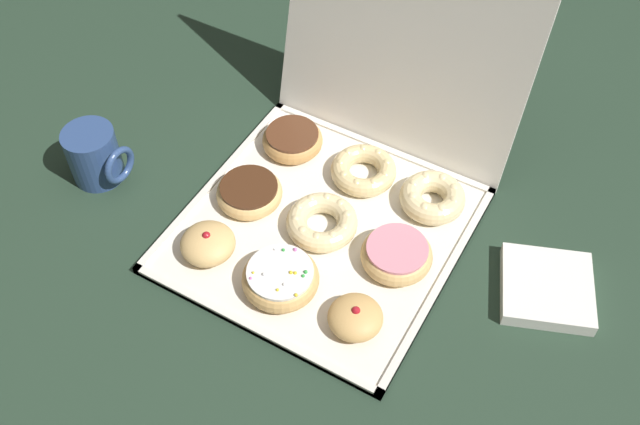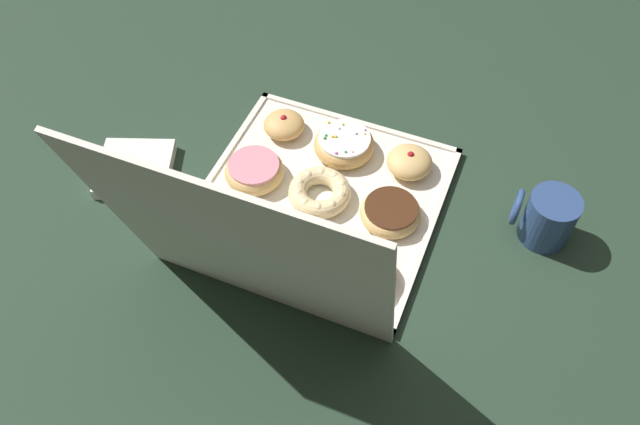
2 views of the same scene
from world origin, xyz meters
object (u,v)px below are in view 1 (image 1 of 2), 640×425
at_px(jelly_filled_donut_2, 355,317).
at_px(cruller_donut_4, 322,221).
at_px(sprinkle_donut_1, 283,279).
at_px(chocolate_frosted_donut_3, 249,192).
at_px(chocolate_frosted_donut_6, 292,140).
at_px(cruller_donut_8, 432,197).
at_px(jelly_filled_donut_0, 208,244).
at_px(napkin_stack, 547,288).
at_px(cruller_donut_7, 363,170).
at_px(coffee_mug, 95,155).
at_px(pink_frosted_donut_5, 396,256).
at_px(donut_box, 322,231).

xyz_separation_m(jelly_filled_donut_2, cruller_donut_4, (-0.13, 0.14, -0.00)).
xyz_separation_m(sprinkle_donut_1, chocolate_frosted_donut_3, (-0.14, 0.12, -0.00)).
bearing_deg(chocolate_frosted_donut_6, jelly_filled_donut_2, -44.94).
relative_size(jelly_filled_donut_2, cruller_donut_8, 0.75).
bearing_deg(jelly_filled_donut_0, chocolate_frosted_donut_6, 90.95).
distance_m(cruller_donut_8, napkin_stack, 0.24).
height_order(cruller_donut_4, chocolate_frosted_donut_6, same).
xyz_separation_m(cruller_donut_4, cruller_donut_7, (0.01, 0.14, -0.00)).
height_order(sprinkle_donut_1, chocolate_frosted_donut_3, sprinkle_donut_1).
xyz_separation_m(cruller_donut_4, cruller_donut_8, (0.14, 0.14, 0.00)).
bearing_deg(napkin_stack, cruller_donut_4, -169.18).
bearing_deg(jelly_filled_donut_0, cruller_donut_7, 62.33).
height_order(cruller_donut_7, coffee_mug, coffee_mug).
bearing_deg(jelly_filled_donut_0, sprinkle_donut_1, 0.88).
xyz_separation_m(pink_frosted_donut_5, chocolate_frosted_donut_6, (-0.28, 0.14, -0.00)).
bearing_deg(cruller_donut_4, coffee_mug, -168.35).
bearing_deg(chocolate_frosted_donut_3, napkin_stack, 8.58).
xyz_separation_m(jelly_filled_donut_0, jelly_filled_donut_2, (0.27, -0.00, -0.00)).
relative_size(cruller_donut_4, pink_frosted_donut_5, 1.03).
xyz_separation_m(chocolate_frosted_donut_3, pink_frosted_donut_5, (0.28, 0.00, 0.00)).
xyz_separation_m(cruller_donut_4, coffee_mug, (-0.40, -0.08, 0.02)).
distance_m(jelly_filled_donut_0, cruller_donut_4, 0.19).
height_order(jelly_filled_donut_0, pink_frosted_donut_5, jelly_filled_donut_0).
height_order(donut_box, sprinkle_donut_1, sprinkle_donut_1).
relative_size(chocolate_frosted_donut_3, pink_frosted_donut_5, 0.98).
height_order(chocolate_frosted_donut_3, pink_frosted_donut_5, pink_frosted_donut_5).
relative_size(sprinkle_donut_1, cruller_donut_4, 1.02).
xyz_separation_m(donut_box, chocolate_frosted_donut_6, (-0.14, 0.14, 0.02)).
bearing_deg(cruller_donut_7, cruller_donut_4, -92.98).
distance_m(sprinkle_donut_1, pink_frosted_donut_5, 0.18).
bearing_deg(cruller_donut_4, donut_box, -36.41).
bearing_deg(cruller_donut_8, jelly_filled_donut_0, -135.23).
height_order(donut_box, jelly_filled_donut_0, jelly_filled_donut_0).
bearing_deg(chocolate_frosted_donut_6, cruller_donut_4, -44.79).
relative_size(sprinkle_donut_1, napkin_stack, 0.87).
relative_size(donut_box, cruller_donut_4, 3.72).
bearing_deg(chocolate_frosted_donut_6, pink_frosted_donut_5, -27.04).
bearing_deg(cruller_donut_8, pink_frosted_donut_5, -90.10).
xyz_separation_m(jelly_filled_donut_2, cruller_donut_8, (0.00, 0.27, -0.00)).
bearing_deg(cruller_donut_7, cruller_donut_8, 0.34).
relative_size(donut_box, napkin_stack, 3.16).
height_order(sprinkle_donut_1, cruller_donut_4, sprinkle_donut_1).
bearing_deg(chocolate_frosted_donut_6, cruller_donut_7, -0.55).
xyz_separation_m(jelly_filled_donut_0, sprinkle_donut_1, (0.14, 0.00, -0.00)).
xyz_separation_m(sprinkle_donut_1, cruller_donut_7, (0.00, 0.27, -0.00)).
distance_m(chocolate_frosted_donut_3, coffee_mug, 0.28).
bearing_deg(donut_box, jelly_filled_donut_2, -45.17).
relative_size(sprinkle_donut_1, cruller_donut_8, 1.09).
distance_m(chocolate_frosted_donut_6, cruller_donut_7, 0.15).
relative_size(jelly_filled_donut_0, chocolate_frosted_donut_6, 0.81).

